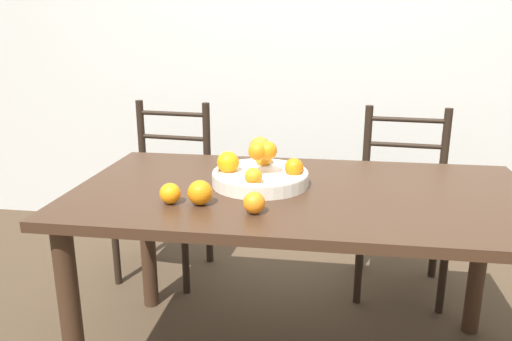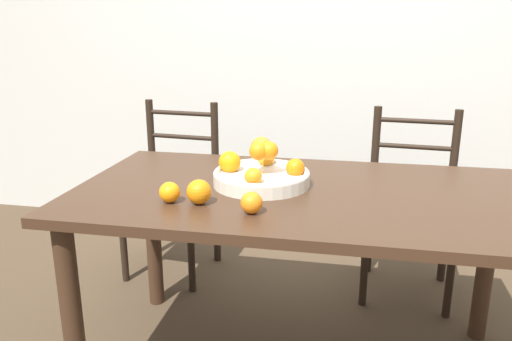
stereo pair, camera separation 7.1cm
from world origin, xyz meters
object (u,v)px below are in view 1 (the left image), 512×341
orange_loose_2 (170,193)px  chair_right (402,203)px  fruit_bowl (260,173)px  orange_loose_0 (200,193)px  orange_loose_1 (254,203)px  chair_left (165,192)px

orange_loose_2 → chair_right: (0.88, 0.93, -0.32)m
fruit_bowl → orange_loose_0: bearing=-124.0°
fruit_bowl → orange_loose_0: fruit_bowl is taller
fruit_bowl → orange_loose_2: bearing=-136.9°
fruit_bowl → orange_loose_2: size_ratio=5.11×
orange_loose_2 → orange_loose_1: bearing=-9.4°
fruit_bowl → chair_right: fruit_bowl is taller
chair_left → chair_right: size_ratio=1.00×
orange_loose_1 → chair_left: 1.21m
orange_loose_0 → chair_right: (0.78, 0.93, -0.33)m
chair_left → chair_right: 1.22m
chair_left → chair_right: (1.22, 0.00, 0.00)m
chair_left → chair_right: same height
orange_loose_1 → chair_right: chair_right is taller
chair_right → fruit_bowl: bearing=-126.9°
orange_loose_0 → orange_loose_1: 0.19m
fruit_bowl → chair_left: fruit_bowl is taller
fruit_bowl → chair_right: 0.98m
chair_left → chair_right: bearing=5.3°
fruit_bowl → orange_loose_2: 0.36m
orange_loose_0 → chair_right: bearing=50.1°
fruit_bowl → chair_right: bearing=48.3°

